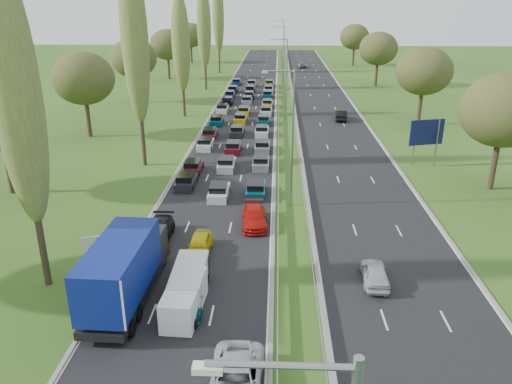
{
  "coord_description": "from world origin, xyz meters",
  "views": [
    {
      "loc": [
        3.15,
        1.59,
        17.24
      ],
      "look_at": [
        1.4,
        42.24,
        1.5
      ],
      "focal_mm": 35.0,
      "sensor_mm": 36.0,
      "label": 1
    }
  ],
  "objects_px": {
    "white_van_front": "(185,297)",
    "white_van_rear": "(190,280)",
    "direction_sign": "(427,134)",
    "near_car_2": "(131,276)",
    "near_car_3": "(158,232)",
    "info_sign": "(93,246)",
    "blue_lorry": "(125,268)"
  },
  "relations": [
    {
      "from": "white_van_front",
      "to": "white_van_rear",
      "type": "distance_m",
      "value": 1.85
    },
    {
      "from": "white_van_front",
      "to": "direction_sign",
      "type": "height_order",
      "value": "direction_sign"
    },
    {
      "from": "near_car_2",
      "to": "near_car_3",
      "type": "height_order",
      "value": "near_car_2"
    },
    {
      "from": "white_van_rear",
      "to": "info_sign",
      "type": "bearing_deg",
      "value": 153.12
    },
    {
      "from": "white_van_rear",
      "to": "near_car_3",
      "type": "bearing_deg",
      "value": 115.97
    },
    {
      "from": "white_van_front",
      "to": "info_sign",
      "type": "bearing_deg",
      "value": 147.08
    },
    {
      "from": "blue_lorry",
      "to": "white_van_rear",
      "type": "height_order",
      "value": "blue_lorry"
    },
    {
      "from": "near_car_3",
      "to": "white_van_rear",
      "type": "distance_m",
      "value": 8.21
    },
    {
      "from": "near_car_3",
      "to": "blue_lorry",
      "type": "distance_m",
      "value": 8.18
    },
    {
      "from": "white_van_front",
      "to": "near_car_2",
      "type": "bearing_deg",
      "value": 150.09
    },
    {
      "from": "white_van_rear",
      "to": "info_sign",
      "type": "xyz_separation_m",
      "value": [
        -7.31,
        3.54,
        0.36
      ]
    },
    {
      "from": "near_car_3",
      "to": "white_van_front",
      "type": "distance_m",
      "value": 9.89
    },
    {
      "from": "near_car_2",
      "to": "white_van_rear",
      "type": "distance_m",
      "value": 3.98
    },
    {
      "from": "near_car_2",
      "to": "white_van_front",
      "type": "distance_m",
      "value": 4.69
    },
    {
      "from": "near_car_3",
      "to": "direction_sign",
      "type": "relative_size",
      "value": 0.95
    },
    {
      "from": "blue_lorry",
      "to": "near_car_2",
      "type": "bearing_deg",
      "value": 99.03
    },
    {
      "from": "white_van_rear",
      "to": "info_sign",
      "type": "distance_m",
      "value": 8.13
    },
    {
      "from": "white_van_front",
      "to": "white_van_rear",
      "type": "relative_size",
      "value": 0.96
    },
    {
      "from": "near_car_3",
      "to": "blue_lorry",
      "type": "height_order",
      "value": "blue_lorry"
    },
    {
      "from": "near_car_2",
      "to": "info_sign",
      "type": "xyz_separation_m",
      "value": [
        -3.4,
        2.81,
        0.61
      ]
    },
    {
      "from": "near_car_2",
      "to": "blue_lorry",
      "type": "relative_size",
      "value": 0.53
    },
    {
      "from": "white_van_front",
      "to": "white_van_rear",
      "type": "xyz_separation_m",
      "value": [
        -0.01,
        1.85,
        0.04
      ]
    },
    {
      "from": "near_car_2",
      "to": "white_van_rear",
      "type": "bearing_deg",
      "value": -10.48
    },
    {
      "from": "near_car_3",
      "to": "info_sign",
      "type": "relative_size",
      "value": 2.36
    },
    {
      "from": "white_van_front",
      "to": "info_sign",
      "type": "xyz_separation_m",
      "value": [
        -7.32,
        5.38,
        0.4
      ]
    },
    {
      "from": "blue_lorry",
      "to": "direction_sign",
      "type": "height_order",
      "value": "direction_sign"
    },
    {
      "from": "info_sign",
      "to": "direction_sign",
      "type": "bearing_deg",
      "value": 38.93
    },
    {
      "from": "blue_lorry",
      "to": "info_sign",
      "type": "height_order",
      "value": "blue_lorry"
    },
    {
      "from": "near_car_3",
      "to": "blue_lorry",
      "type": "xyz_separation_m",
      "value": [
        0.0,
        -8.05,
        1.44
      ]
    },
    {
      "from": "blue_lorry",
      "to": "direction_sign",
      "type": "bearing_deg",
      "value": 49.56
    },
    {
      "from": "info_sign",
      "to": "direction_sign",
      "type": "xyz_separation_m",
      "value": [
        28.8,
        23.27,
        2.2
      ]
    },
    {
      "from": "info_sign",
      "to": "white_van_front",
      "type": "bearing_deg",
      "value": -36.33
    }
  ]
}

